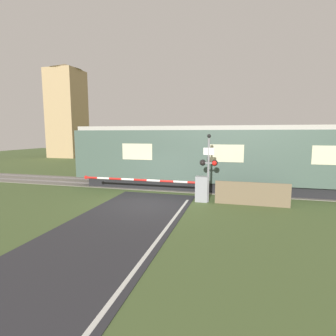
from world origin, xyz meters
TOP-DOWN VIEW (x-y plane):
  - ground_plane at (0.00, 0.00)m, footprint 80.00×80.00m
  - road_strip at (0.01, -8.00)m, footprint 4.08×20.00m
  - track_bed at (0.00, 4.19)m, footprint 36.00×3.20m
  - train at (3.54, 4.19)m, footprint 18.48×3.09m
  - crossing_barrier at (1.88, 0.96)m, footprint 6.82×0.44m
  - signal_post at (2.80, 0.92)m, footprint 0.87×0.26m
  - distant_building at (-19.26, 21.02)m, footprint 4.66×4.66m
  - roadside_fence at (4.84, 0.84)m, footprint 3.37×0.06m

SIDE VIEW (x-z plane):
  - ground_plane at x=0.00m, z-range 0.00..0.00m
  - road_strip at x=0.01m, z-range 0.00..0.02m
  - track_bed at x=0.00m, z-range -0.04..0.09m
  - roadside_fence at x=4.84m, z-range 0.00..1.10m
  - crossing_barrier at x=1.88m, z-range 0.06..1.32m
  - signal_post at x=2.80m, z-range 0.23..3.54m
  - train at x=3.54m, z-range 0.05..3.82m
  - distant_building at x=-19.26m, z-range 0.08..12.94m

